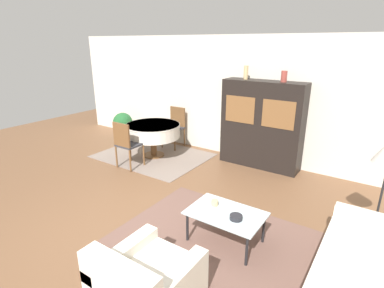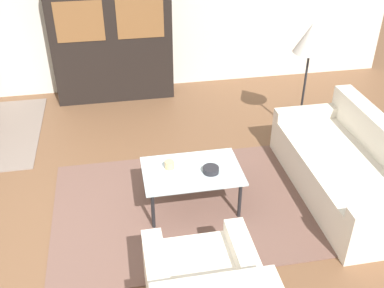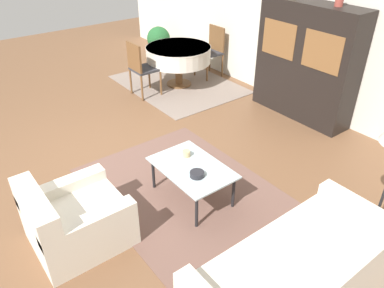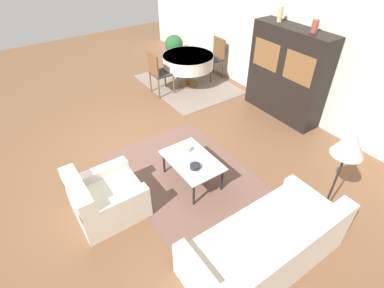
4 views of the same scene
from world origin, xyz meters
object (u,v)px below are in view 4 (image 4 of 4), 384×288
object	(u,v)px
display_cabinet	(287,74)
couch	(266,248)
bowl	(195,166)
dining_chair_far	(215,56)
coffee_table	(192,162)
potted_plant	(174,46)
dining_table	(188,61)
armchair	(105,199)
vase_tall	(280,14)
dining_chair_near	(158,71)
floor_lamp	(349,146)
cup	(188,149)
vase_short	(315,26)

from	to	relation	value
display_cabinet	couch	bearing A→B (deg)	-50.62
bowl	couch	bearing A→B (deg)	-0.51
dining_chair_far	couch	bearing A→B (deg)	148.48
coffee_table	potted_plant	xyz separation A→B (m)	(-4.54, 2.50, 0.00)
display_cabinet	dining_table	distance (m)	2.43
couch	bowl	bearing A→B (deg)	89.49
potted_plant	bowl	bearing A→B (deg)	-28.52
armchair	vase_tall	world-z (taller)	vase_tall
dining_chair_near	potted_plant	world-z (taller)	dining_chair_near
vase_tall	dining_chair_far	bearing A→B (deg)	-179.14
armchair	coffee_table	bearing A→B (deg)	83.48
floor_lamp	cup	size ratio (longest dim) A/B	15.55
bowl	dining_chair_far	bearing A→B (deg)	137.74
armchair	potted_plant	world-z (taller)	armchair
dining_table	cup	distance (m)	3.24
dining_chair_near	potted_plant	xyz separation A→B (m)	(-1.64, 1.45, -0.17)
couch	dining_chair_near	size ratio (longest dim) A/B	2.00
dining_chair_near	dining_chair_far	distance (m)	1.68
dining_table	vase_tall	size ratio (longest dim) A/B	4.47
armchair	cup	distance (m)	1.47
coffee_table	dining_chair_far	world-z (taller)	dining_chair_far
armchair	vase_short	xyz separation A→B (m)	(-0.12, 4.13, 1.64)
floor_lamp	bowl	size ratio (longest dim) A/B	9.14
vase_tall	vase_short	xyz separation A→B (m)	(0.79, 0.00, -0.03)
bowl	vase_short	size ratio (longest dim) A/B	0.76
couch	coffee_table	xyz separation A→B (m)	(-1.68, 0.08, 0.12)
bowl	armchair	bearing A→B (deg)	-104.25
armchair	coffee_table	size ratio (longest dim) A/B	0.94
dining_chair_far	bowl	size ratio (longest dim) A/B	6.17
floor_lamp	vase_short	distance (m)	2.57
dining_table	vase_short	distance (m)	3.05
dining_chair_far	vase_tall	xyz separation A→B (m)	(1.83, 0.03, 1.38)
coffee_table	vase_short	distance (m)	3.16
dining_chair_far	vase_tall	size ratio (longest dim) A/B	3.59
display_cabinet	vase_tall	bearing A→B (deg)	179.87
floor_lamp	bowl	bearing A→B (deg)	-139.69
dining_table	display_cabinet	bearing A→B (deg)	21.03
cup	vase_short	distance (m)	3.04
bowl	potted_plant	size ratio (longest dim) A/B	0.23
floor_lamp	vase_tall	world-z (taller)	vase_tall
dining_table	dining_chair_near	distance (m)	0.84
couch	bowl	xyz separation A→B (m)	(-1.50, 0.01, 0.19)
potted_plant	floor_lamp	bearing A→B (deg)	-12.17
dining_chair_far	potted_plant	world-z (taller)	dining_chair_far
dining_chair_near	bowl	xyz separation A→B (m)	(3.07, -1.12, -0.10)
couch	vase_short	bearing A→B (deg)	34.60
bowl	display_cabinet	bearing A→B (deg)	106.27
armchair	dining_chair_near	xyz separation A→B (m)	(-2.74, 2.42, 0.29)
dining_table	vase_short	size ratio (longest dim) A/B	5.83
display_cabinet	vase_tall	distance (m)	1.13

